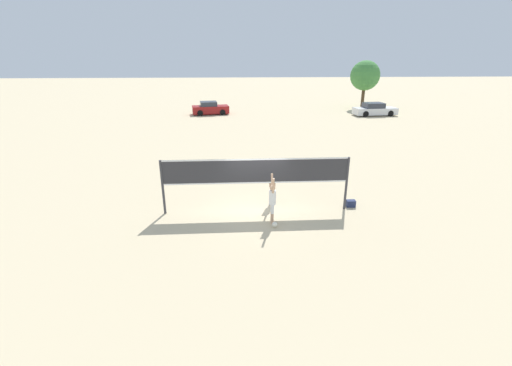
{
  "coord_description": "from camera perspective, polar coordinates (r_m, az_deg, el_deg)",
  "views": [
    {
      "loc": [
        -0.82,
        -13.58,
        6.37
      ],
      "look_at": [
        0.0,
        0.0,
        1.31
      ],
      "focal_mm": 24.0,
      "sensor_mm": 36.0,
      "label": 1
    }
  ],
  "objects": [
    {
      "name": "ground_plane",
      "position": [
        15.02,
        0.0,
        -4.69
      ],
      "size": [
        200.0,
        200.0,
        0.0
      ],
      "primitive_type": "plane",
      "color": "beige"
    },
    {
      "name": "player_blocker",
      "position": [
        15.43,
        2.75,
        0.24
      ],
      "size": [
        0.28,
        0.69,
        2.03
      ],
      "rotation": [
        0.0,
        0.0,
        -1.57
      ],
      "color": "tan",
      "rests_on": "ground_plane"
    },
    {
      "name": "player_spiker",
      "position": [
        13.61,
        2.75,
        -2.62
      ],
      "size": [
        0.28,
        0.69,
        2.02
      ],
      "rotation": [
        0.0,
        0.0,
        1.57
      ],
      "color": "tan",
      "rests_on": "ground_plane"
    },
    {
      "name": "volleyball",
      "position": [
        13.66,
        3.14,
        -6.92
      ],
      "size": [
        0.22,
        0.22,
        0.22
      ],
      "color": "silver",
      "rests_on": "ground_plane"
    },
    {
      "name": "parked_car_mid",
      "position": [
        42.01,
        19.15,
        11.46
      ],
      "size": [
        4.87,
        2.19,
        1.43
      ],
      "rotation": [
        0.0,
        0.0,
        0.07
      ],
      "color": "silver",
      "rests_on": "ground_plane"
    },
    {
      "name": "gear_bag",
      "position": [
        15.98,
        15.52,
        -3.3
      ],
      "size": [
        0.39,
        0.26,
        0.31
      ],
      "color": "navy",
      "rests_on": "ground_plane"
    },
    {
      "name": "parked_car_near",
      "position": [
        40.94,
        -7.65,
        12.2
      ],
      "size": [
        4.38,
        2.49,
        1.46
      ],
      "rotation": [
        0.0,
        0.0,
        0.16
      ],
      "color": "maroon",
      "rests_on": "ground_plane"
    },
    {
      "name": "tree_left_cluster",
      "position": [
        47.09,
        17.72,
        16.66
      ],
      "size": [
        3.66,
        3.66,
        5.91
      ],
      "color": "#4C3823",
      "rests_on": "ground_plane"
    },
    {
      "name": "volleyball_net",
      "position": [
        14.38,
        0.0,
        1.47
      ],
      "size": [
        7.95,
        0.1,
        2.38
      ],
      "color": "#38383D",
      "rests_on": "ground_plane"
    }
  ]
}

